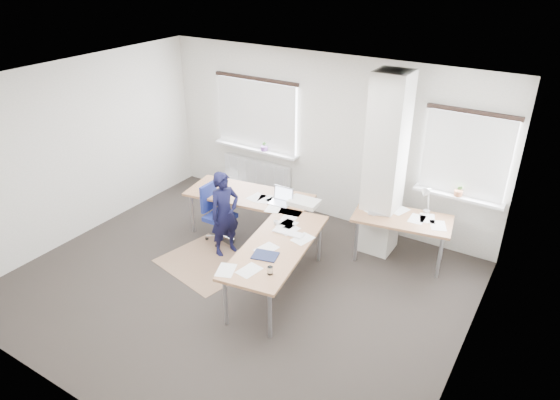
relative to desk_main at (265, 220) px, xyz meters
The scene contains 8 objects.
ground 1.01m from the desk_main, 89.70° to the right, with size 6.00×6.00×0.00m, color #2A2522.
room_shell 1.11m from the desk_main, 56.86° to the right, with size 6.04×5.04×2.82m.
floor_mat 1.12m from the desk_main, 141.91° to the right, with size 1.31×1.11×0.01m, color #88644A.
white_crate 2.44m from the desk_main, 141.41° to the left, with size 0.50×0.35×0.30m, color white.
desk_main is the anchor object (origin of this frame).
desk_side 2.01m from the desk_main, 32.15° to the left, with size 1.50×0.93×1.22m.
task_chair 1.06m from the desk_main, behind, with size 0.51×0.51×0.95m.
person 0.65m from the desk_main, 167.36° to the right, with size 0.49×0.32×1.34m, color black.
Camera 1 is at (3.54, -4.53, 4.26)m, focal length 32.00 mm.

